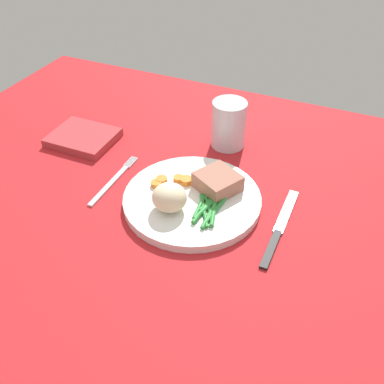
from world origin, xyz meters
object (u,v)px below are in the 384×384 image
water_glass (229,127)px  knife (279,229)px  fork (114,180)px  meat_portion (218,182)px  napkin (83,137)px  dinner_plate (192,200)px

water_glass → knife: bearing=-50.8°
fork → meat_portion: bearing=8.3°
napkin → meat_portion: bearing=-9.1°
dinner_plate → knife: 16.49cm
water_glass → dinner_plate: bearing=-87.9°
dinner_plate → meat_portion: bearing=49.4°
meat_portion → fork: bearing=-168.1°
meat_portion → water_glass: size_ratio=0.70×
dinner_plate → water_glass: 21.19cm
fork → knife: 33.05cm
dinner_plate → meat_portion: (3.39, 3.95, 2.37)cm
water_glass → napkin: (-29.47, -11.53, -3.42)cm
knife → napkin: size_ratio=1.51×
meat_portion → napkin: meat_portion is taller
fork → knife: size_ratio=0.81×
meat_portion → knife: size_ratio=0.35×
dinner_plate → knife: size_ratio=1.22×
dinner_plate → napkin: (-30.25, 9.36, 0.07)cm
meat_portion → water_glass: (-4.17, 16.94, 1.12)cm
dinner_plate → fork: dinner_plate is taller
dinner_plate → knife: bearing=-1.0°
napkin → water_glass: bearing=21.4°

